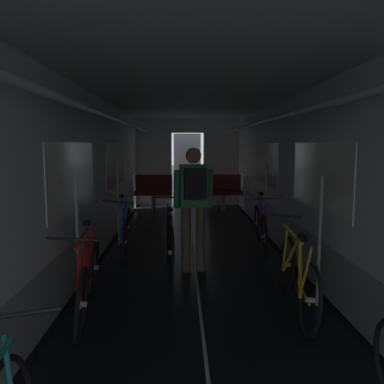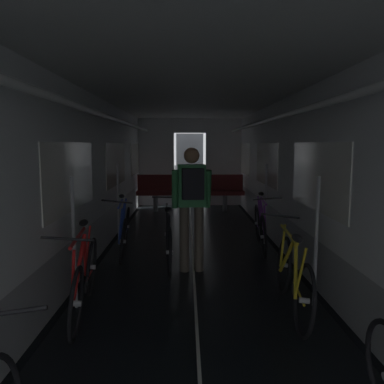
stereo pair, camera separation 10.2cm
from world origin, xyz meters
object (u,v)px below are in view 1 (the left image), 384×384
person_cyclist_aisle (194,198)px  bicycle_purple (261,226)px  bicycle_black_in_aisle (170,239)px  bench_seat_far_left (154,189)px  bicycle_yellow (296,276)px  bicycle_red (88,279)px  bench_seat_far_right (223,189)px  bicycle_blue (125,230)px

person_cyclist_aisle → bicycle_purple: bearing=44.1°
bicycle_purple → bicycle_black_in_aisle: size_ratio=1.00×
bench_seat_far_left → bicycle_yellow: size_ratio=0.58×
bicycle_red → person_cyclist_aisle: bearing=49.8°
bicycle_purple → bench_seat_far_left: bearing=118.7°
bicycle_red → bicycle_black_in_aisle: (0.78, 1.58, 0.00)m
bench_seat_far_right → bicycle_black_in_aisle: (-1.25, -4.56, -0.18)m
bench_seat_far_right → bicycle_blue: size_ratio=0.58×
bench_seat_far_right → bicycle_yellow: 6.12m
bicycle_yellow → bicycle_red: 2.13m
bench_seat_far_left → bicycle_yellow: (1.89, -6.11, -0.19)m
bench_seat_far_right → bicycle_purple: 3.72m
bicycle_blue → bicycle_black_in_aisle: bearing=-40.0°
bicycle_blue → bench_seat_far_left: bearing=87.5°
bench_seat_far_right → bicycle_purple: size_ratio=0.58×
bench_seat_far_left → bicycle_blue: bearing=-92.5°
bicycle_yellow → bicycle_black_in_aisle: bicycle_yellow is taller
bicycle_yellow → bicycle_red: same height
bench_seat_far_right → person_cyclist_aisle: (-0.92, -4.82, 0.45)m
bicycle_red → bicycle_blue: bearing=88.5°
bicycle_yellow → person_cyclist_aisle: size_ratio=1.00×
bench_seat_far_right → bicycle_blue: (-1.98, -3.95, -0.19)m
bench_seat_far_left → bicycle_blue: same height
bench_seat_far_left → bicycle_blue: (-0.18, -3.95, -0.19)m
bicycle_purple → bicycle_yellow: (-0.13, -2.40, -0.00)m
bench_seat_far_left → person_cyclist_aisle: size_ratio=0.58×
bicycle_blue → bicycle_black_in_aisle: (0.72, -0.61, 0.00)m
bench_seat_far_right → person_cyclist_aisle: bearing=-100.8°
bench_seat_far_left → bicycle_purple: bearing=-61.3°
person_cyclist_aisle → bicycle_black_in_aisle: person_cyclist_aisle is taller
bench_seat_far_right → bicycle_black_in_aisle: bearing=-105.4°
bench_seat_far_right → person_cyclist_aisle: 4.93m
bench_seat_far_right → bicycle_yellow: size_ratio=0.58×
bicycle_yellow → bicycle_red: (-2.13, -0.02, 0.00)m
bicycle_purple → bicycle_black_in_aisle: bearing=-150.2°
person_cyclist_aisle → bicycle_blue: bearing=140.3°
person_cyclist_aisle → bench_seat_far_right: bearing=79.2°
bicycle_blue → person_cyclist_aisle: size_ratio=1.00×
bench_seat_far_left → person_cyclist_aisle: (0.88, -4.82, 0.45)m
bicycle_blue → person_cyclist_aisle: bearing=-39.7°
bicycle_red → person_cyclist_aisle: person_cyclist_aisle is taller
bicycle_yellow → bicycle_blue: size_ratio=1.00×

